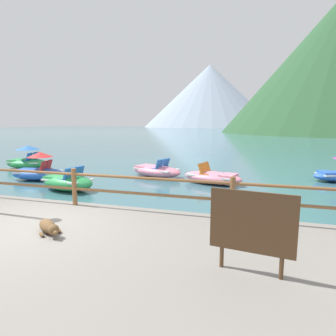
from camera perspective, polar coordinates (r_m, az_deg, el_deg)
The scene contains 11 objects.
ground_plane at distance 45.00m, azimuth 11.03°, elevation 5.74°, with size 200.00×200.00×0.00m, color #3D6B75.
dock_railing at distance 7.80m, azimuth -17.97°, elevation -2.81°, with size 23.92×0.12×0.95m.
sign_board at distance 4.25m, azimuth 16.20°, elevation -10.47°, with size 1.17×0.21×1.19m.
dog_resting at distance 6.14m, azimuth -22.41°, elevation -10.66°, with size 0.89×0.70×0.26m.
pedal_boat_0 at distance 11.41m, azimuth -19.14°, elevation -2.57°, with size 2.38×1.64×0.91m.
pedal_boat_1 at distance 13.44m, azimuth -2.36°, elevation -0.50°, with size 2.83×2.02×0.87m.
pedal_boat_2 at distance 17.49m, azimuth -25.98°, elevation 1.30°, with size 2.41×1.58×1.25m.
pedal_boat_3 at distance 13.84m, azimuth -24.08°, elevation -0.56°, with size 2.56×1.53×1.23m.
pedal_boat_4 at distance 12.08m, azimuth 8.76°, elevation -1.78°, with size 2.77×1.86×0.84m.
cliff_headland at distance 78.77m, azimuth 30.05°, elevation 16.77°, with size 52.85×52.85×31.15m.
distant_peak at distance 140.12m, azimuth 8.15°, elevation 13.81°, with size 60.63×60.63×28.40m, color #93A3B7.
Camera 1 is at (4.37, -4.72, 2.53)m, focal length 31.01 mm.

